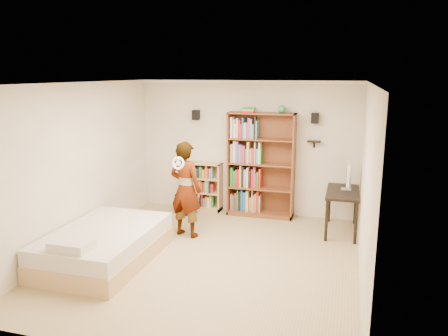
{
  "coord_description": "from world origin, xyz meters",
  "views": [
    {
      "loc": [
        1.97,
        -6.05,
        2.85
      ],
      "look_at": [
        0.07,
        0.6,
        1.33
      ],
      "focal_mm": 35.0,
      "sensor_mm": 36.0,
      "label": 1
    }
  ],
  "objects_px": {
    "low_bookshelf": "(202,186)",
    "daybed": "(104,241)",
    "computer_desk": "(342,212)",
    "person": "(186,189)",
    "tall_bookshelf": "(261,165)"
  },
  "relations": [
    {
      "from": "computer_desk",
      "to": "person",
      "type": "relative_size",
      "value": 0.67
    },
    {
      "from": "low_bookshelf",
      "to": "tall_bookshelf",
      "type": "bearing_deg",
      "value": -1.82
    },
    {
      "from": "computer_desk",
      "to": "person",
      "type": "height_order",
      "value": "person"
    },
    {
      "from": "person",
      "to": "low_bookshelf",
      "type": "bearing_deg",
      "value": -67.7
    },
    {
      "from": "tall_bookshelf",
      "to": "daybed",
      "type": "distance_m",
      "value": 3.45
    },
    {
      "from": "low_bookshelf",
      "to": "daybed",
      "type": "relative_size",
      "value": 0.47
    },
    {
      "from": "low_bookshelf",
      "to": "person",
      "type": "height_order",
      "value": "person"
    },
    {
      "from": "person",
      "to": "computer_desk",
      "type": "bearing_deg",
      "value": -146.16
    },
    {
      "from": "daybed",
      "to": "person",
      "type": "relative_size",
      "value": 1.26
    },
    {
      "from": "low_bookshelf",
      "to": "daybed",
      "type": "xyz_separation_m",
      "value": [
        -0.62,
        -2.85,
        -0.19
      ]
    },
    {
      "from": "computer_desk",
      "to": "daybed",
      "type": "height_order",
      "value": "computer_desk"
    },
    {
      "from": "computer_desk",
      "to": "daybed",
      "type": "relative_size",
      "value": 0.53
    },
    {
      "from": "tall_bookshelf",
      "to": "low_bookshelf",
      "type": "distance_m",
      "value": 1.36
    },
    {
      "from": "daybed",
      "to": "person",
      "type": "bearing_deg",
      "value": 58.42
    },
    {
      "from": "person",
      "to": "daybed",
      "type": "bearing_deg",
      "value": 72.83
    }
  ]
}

